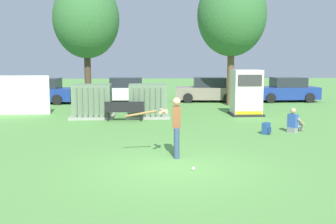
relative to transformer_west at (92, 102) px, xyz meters
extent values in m
plane|color=#5B9947|center=(3.25, -9.10, -0.79)|extent=(96.00, 96.00, 0.00)
cube|color=white|center=(-4.75, 1.40, 0.21)|extent=(4.80, 0.12, 2.00)
cube|color=#9E9B93|center=(0.00, 0.01, -0.73)|extent=(2.10, 1.70, 0.12)
cube|color=slate|center=(0.00, 0.01, 0.08)|extent=(1.80, 1.40, 1.50)
cube|color=#5B7056|center=(-0.64, -0.75, 0.08)|extent=(0.06, 0.12, 1.27)
cube|color=#5B7056|center=(-0.38, -0.75, 0.08)|extent=(0.06, 0.12, 1.27)
cube|color=#5B7056|center=(-0.13, -0.75, 0.08)|extent=(0.06, 0.12, 1.27)
cube|color=#5B7056|center=(0.13, -0.75, 0.08)|extent=(0.06, 0.12, 1.27)
cube|color=#5B7056|center=(0.38, -0.75, 0.08)|extent=(0.06, 0.12, 1.27)
cube|color=#5B7056|center=(0.64, -0.75, 0.08)|extent=(0.06, 0.12, 1.27)
cube|color=#9E9B93|center=(2.67, 0.00, -0.73)|extent=(2.10, 1.70, 0.12)
cube|color=slate|center=(2.67, 0.00, 0.08)|extent=(1.80, 1.40, 1.50)
cube|color=#5B7056|center=(2.04, -0.76, 0.08)|extent=(0.06, 0.12, 1.27)
cube|color=#5B7056|center=(2.29, -0.76, 0.08)|extent=(0.06, 0.12, 1.27)
cube|color=#5B7056|center=(2.55, -0.76, 0.08)|extent=(0.06, 0.12, 1.27)
cube|color=#5B7056|center=(2.80, -0.76, 0.08)|extent=(0.06, 0.12, 1.27)
cube|color=#5B7056|center=(3.06, -0.76, 0.08)|extent=(0.06, 0.12, 1.27)
cube|color=#5B7056|center=(3.31, -0.76, 0.08)|extent=(0.06, 0.12, 1.27)
cube|color=#262626|center=(7.67, 0.40, -0.74)|extent=(1.60, 1.40, 0.10)
cube|color=silver|center=(7.67, 0.40, 0.41)|extent=(1.40, 1.20, 2.20)
cube|color=#383838|center=(7.67, -0.22, 1.02)|extent=(1.19, 0.04, 0.55)
cube|color=yellow|center=(7.67, -0.22, -0.59)|extent=(1.33, 0.04, 0.16)
cube|color=black|center=(1.60, -1.10, -0.34)|extent=(1.81, 0.46, 0.05)
cube|color=black|center=(1.59, -1.28, -0.09)|extent=(1.80, 0.10, 0.44)
cylinder|color=black|center=(0.84, -0.93, -0.58)|extent=(0.06, 0.06, 0.42)
cylinder|color=black|center=(2.37, -0.98, -0.58)|extent=(0.06, 0.06, 0.42)
cylinder|color=black|center=(0.83, -1.21, -0.58)|extent=(0.06, 0.06, 0.42)
cylinder|color=black|center=(2.36, -1.26, -0.58)|extent=(0.06, 0.06, 0.42)
cylinder|color=#384C75|center=(3.40, -8.22, -0.35)|extent=(0.16, 0.16, 0.88)
cylinder|color=#384C75|center=(3.43, -7.74, -0.35)|extent=(0.16, 0.16, 0.88)
cube|color=brown|center=(3.41, -7.98, 0.39)|extent=(0.27, 0.42, 0.60)
sphere|color=tan|center=(3.41, -7.98, 0.84)|extent=(0.23, 0.23, 0.23)
cylinder|color=tan|center=(3.03, -8.04, 0.55)|extent=(0.30, 0.53, 0.09)
cylinder|color=tan|center=(3.05, -7.86, 0.55)|extent=(0.23, 0.55, 0.09)
cylinder|color=#A5723F|center=(2.36, -7.91, 0.48)|extent=(0.85, 0.12, 0.21)
sphere|color=#A5723F|center=(2.79, -7.94, 0.55)|extent=(0.08, 0.08, 0.08)
sphere|color=white|center=(3.72, -9.47, -0.74)|extent=(0.09, 0.09, 0.09)
cube|color=gray|center=(8.25, -4.42, -0.69)|extent=(0.39, 0.42, 0.20)
cube|color=#3359B2|center=(8.25, -4.42, -0.33)|extent=(0.39, 0.42, 0.52)
sphere|color=tan|center=(8.25, -4.42, 0.06)|extent=(0.22, 0.22, 0.22)
cylinder|color=gray|center=(8.37, -4.21, -0.57)|extent=(0.44, 0.37, 0.13)
cylinder|color=gray|center=(8.56, -4.07, -0.56)|extent=(0.31, 0.27, 0.46)
cylinder|color=gray|center=(8.49, -4.37, -0.57)|extent=(0.44, 0.37, 0.13)
cylinder|color=gray|center=(8.67, -4.23, -0.56)|extent=(0.31, 0.27, 0.46)
cylinder|color=tan|center=(8.29, -4.10, -0.37)|extent=(0.38, 0.31, 0.32)
cylinder|color=tan|center=(8.57, -4.47, -0.37)|extent=(0.38, 0.31, 0.32)
cube|color=#264C8C|center=(7.11, -4.71, -0.57)|extent=(0.37, 0.37, 0.44)
cube|color=navy|center=(7.20, -4.81, -0.63)|extent=(0.20, 0.20, 0.22)
cylinder|color=#4C3828|center=(-0.93, 5.41, 0.83)|extent=(0.40, 0.40, 3.23)
ellipsoid|color=#387038|center=(-0.93, 5.41, 4.45)|extent=(3.98, 3.98, 4.72)
cylinder|color=brown|center=(7.81, 4.75, 0.89)|extent=(0.41, 0.41, 3.36)
ellipsoid|color=#387038|center=(7.81, 4.75, 4.66)|extent=(4.14, 4.14, 4.91)
cube|color=navy|center=(-4.13, 6.64, -0.21)|extent=(4.32, 2.04, 0.80)
cube|color=#262B33|center=(-3.98, 6.63, 0.51)|extent=(2.22, 1.73, 0.64)
cylinder|color=black|center=(-5.49, 5.90, -0.47)|extent=(0.66, 0.27, 0.64)
cylinder|color=black|center=(-5.36, 7.59, -0.47)|extent=(0.66, 0.27, 0.64)
cylinder|color=black|center=(-2.90, 5.69, -0.47)|extent=(0.66, 0.27, 0.64)
cylinder|color=black|center=(-2.76, 7.38, -0.47)|extent=(0.66, 0.27, 0.64)
cube|color=silver|center=(1.18, 7.19, -0.21)|extent=(4.23, 1.77, 0.80)
cube|color=#262B33|center=(1.33, 7.19, 0.51)|extent=(2.13, 1.59, 0.64)
cylinder|color=black|center=(-0.11, 6.32, -0.47)|extent=(0.64, 0.23, 0.64)
cylinder|color=black|center=(-0.14, 8.02, -0.47)|extent=(0.64, 0.23, 0.64)
cylinder|color=black|center=(2.49, 6.36, -0.47)|extent=(0.64, 0.23, 0.64)
cylinder|color=black|center=(2.47, 8.06, -0.47)|extent=(0.64, 0.23, 0.64)
cube|color=gray|center=(6.74, 6.96, -0.21)|extent=(4.34, 2.08, 0.80)
cube|color=#262B33|center=(6.89, 6.95, 0.51)|extent=(2.24, 1.75, 0.64)
cylinder|color=black|center=(5.37, 6.24, -0.47)|extent=(0.66, 0.28, 0.64)
cylinder|color=black|center=(5.52, 7.93, -0.47)|extent=(0.66, 0.28, 0.64)
cylinder|color=black|center=(7.96, 5.99, -0.47)|extent=(0.66, 0.28, 0.64)
cylinder|color=black|center=(8.12, 7.69, -0.47)|extent=(0.66, 0.28, 0.64)
cube|color=navy|center=(12.02, 6.68, -0.21)|extent=(4.22, 1.75, 0.80)
cube|color=#262B33|center=(12.17, 6.69, 0.51)|extent=(2.12, 1.58, 0.64)
cylinder|color=black|center=(10.73, 5.82, -0.47)|extent=(0.64, 0.23, 0.64)
cylinder|color=black|center=(10.71, 7.52, -0.47)|extent=(0.64, 0.23, 0.64)
cylinder|color=black|center=(13.33, 5.85, -0.47)|extent=(0.64, 0.23, 0.64)
cylinder|color=black|center=(13.31, 7.55, -0.47)|extent=(0.64, 0.23, 0.64)
camera|label=1|loc=(2.44, -19.31, 2.05)|focal=42.45mm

